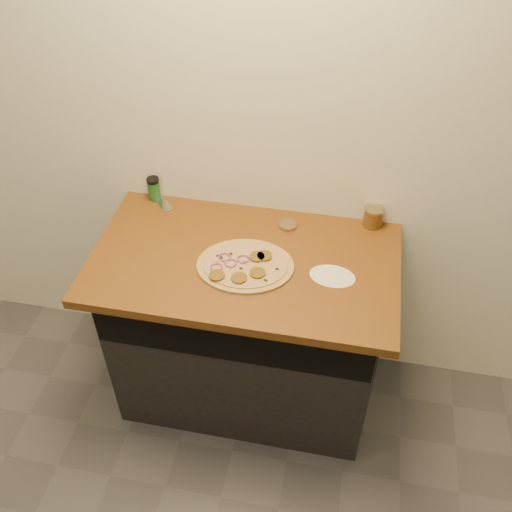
% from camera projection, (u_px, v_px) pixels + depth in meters
% --- Properties ---
extents(cabinet, '(1.10, 0.60, 0.86)m').
position_uv_depth(cabinet, '(247.00, 330.00, 2.56)').
color(cabinet, black).
rests_on(cabinet, ground).
extents(countertop, '(1.20, 0.70, 0.04)m').
position_uv_depth(countertop, '(244.00, 262.00, 2.23)').
color(countertop, brown).
rests_on(countertop, cabinet).
extents(pizza, '(0.41, 0.41, 0.03)m').
position_uv_depth(pizza, '(245.00, 265.00, 2.18)').
color(pizza, tan).
rests_on(pizza, countertop).
extents(chefs_knife, '(0.21, 0.24, 0.02)m').
position_uv_depth(chefs_knife, '(153.00, 190.00, 2.54)').
color(chefs_knife, '#B7BAC1').
rests_on(chefs_knife, countertop).
extents(mason_jar_lid, '(0.08, 0.08, 0.02)m').
position_uv_depth(mason_jar_lid, '(288.00, 225.00, 2.36)').
color(mason_jar_lid, tan).
rests_on(mason_jar_lid, countertop).
extents(salsa_jar, '(0.08, 0.08, 0.09)m').
position_uv_depth(salsa_jar, '(373.00, 217.00, 2.34)').
color(salsa_jar, maroon).
rests_on(salsa_jar, countertop).
extents(spice_shaker, '(0.05, 0.05, 0.11)m').
position_uv_depth(spice_shaker, '(154.00, 189.00, 2.47)').
color(spice_shaker, '#1E5F26').
rests_on(spice_shaker, countertop).
extents(flour_spill, '(0.19, 0.19, 0.00)m').
position_uv_depth(flour_spill, '(332.00, 276.00, 2.14)').
color(flour_spill, silver).
rests_on(flour_spill, countertop).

